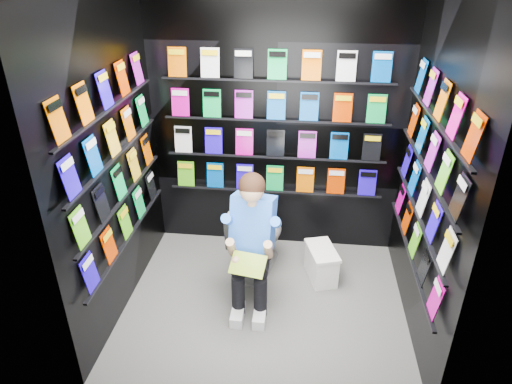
# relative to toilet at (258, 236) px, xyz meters

# --- Properties ---
(floor) EXTENTS (2.40, 2.40, 0.00)m
(floor) POSITION_rel_toilet_xyz_m (0.11, -0.49, -0.37)
(floor) COLOR #5E5E5B
(floor) RESTS_ON ground
(wall_back) EXTENTS (2.40, 0.04, 2.60)m
(wall_back) POSITION_rel_toilet_xyz_m (0.11, 0.51, 0.93)
(wall_back) COLOR black
(wall_back) RESTS_ON floor
(wall_front) EXTENTS (2.40, 0.04, 2.60)m
(wall_front) POSITION_rel_toilet_xyz_m (0.11, -1.49, 0.93)
(wall_front) COLOR black
(wall_front) RESTS_ON floor
(wall_left) EXTENTS (0.04, 2.00, 2.60)m
(wall_left) POSITION_rel_toilet_xyz_m (-1.09, -0.49, 0.93)
(wall_left) COLOR black
(wall_left) RESTS_ON floor
(wall_right) EXTENTS (0.04, 2.00, 2.60)m
(wall_right) POSITION_rel_toilet_xyz_m (1.31, -0.49, 0.93)
(wall_right) COLOR black
(wall_right) RESTS_ON floor
(comics_back) EXTENTS (2.10, 0.06, 1.37)m
(comics_back) POSITION_rel_toilet_xyz_m (0.11, 0.48, 0.94)
(comics_back) COLOR #E56402
(comics_back) RESTS_ON wall_back
(comics_left) EXTENTS (0.06, 1.70, 1.37)m
(comics_left) POSITION_rel_toilet_xyz_m (-1.06, -0.49, 0.94)
(comics_left) COLOR #E56402
(comics_left) RESTS_ON wall_left
(comics_right) EXTENTS (0.06, 1.70, 1.37)m
(comics_right) POSITION_rel_toilet_xyz_m (1.28, -0.49, 0.94)
(comics_right) COLOR #E56402
(comics_right) RESTS_ON wall_right
(toilet) EXTENTS (0.55, 0.81, 0.73)m
(toilet) POSITION_rel_toilet_xyz_m (0.00, 0.00, 0.00)
(toilet) COLOR white
(toilet) RESTS_ON floor
(longbox) EXTENTS (0.32, 0.43, 0.29)m
(longbox) POSITION_rel_toilet_xyz_m (0.60, -0.08, -0.22)
(longbox) COLOR white
(longbox) RESTS_ON floor
(longbox_lid) EXTENTS (0.34, 0.46, 0.03)m
(longbox_lid) POSITION_rel_toilet_xyz_m (0.60, -0.08, -0.06)
(longbox_lid) COLOR white
(longbox_lid) RESTS_ON longbox
(reader) EXTENTS (0.60, 0.78, 1.29)m
(reader) POSITION_rel_toilet_xyz_m (0.00, -0.38, 0.38)
(reader) COLOR blue
(reader) RESTS_ON toilet
(held_comic) EXTENTS (0.30, 0.21, 0.12)m
(held_comic) POSITION_rel_toilet_xyz_m (0.00, -0.73, 0.21)
(held_comic) COLOR green
(held_comic) RESTS_ON reader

